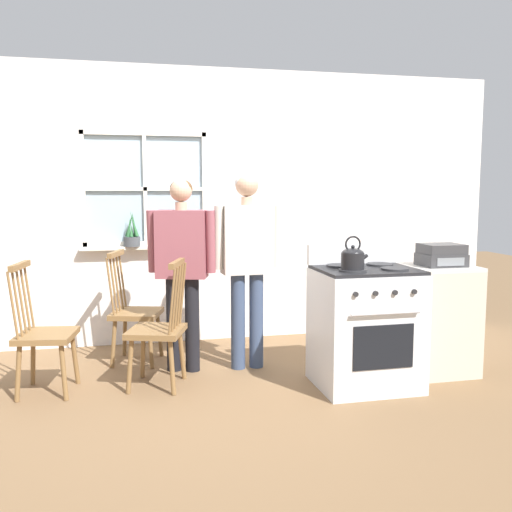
# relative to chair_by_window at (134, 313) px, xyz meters

# --- Properties ---
(ground_plane) EXTENTS (16.00, 16.00, 0.00)m
(ground_plane) POSITION_rel_chair_by_window_xyz_m (0.58, -0.76, -0.44)
(ground_plane) COLOR brown
(wall_back) EXTENTS (6.40, 0.16, 2.70)m
(wall_back) POSITION_rel_chair_by_window_xyz_m (0.61, 0.64, 0.90)
(wall_back) COLOR white
(wall_back) RESTS_ON ground_plane
(chair_by_window) EXTENTS (0.50, 0.51, 0.99)m
(chair_by_window) POSITION_rel_chair_by_window_xyz_m (0.00, 0.00, 0.00)
(chair_by_window) COLOR olive
(chair_by_window) RESTS_ON ground_plane
(chair_near_wall) EXTENTS (0.46, 0.48, 0.99)m
(chair_near_wall) POSITION_rel_chair_by_window_xyz_m (-0.67, -0.63, 0.00)
(chair_near_wall) COLOR olive
(chair_near_wall) RESTS_ON ground_plane
(chair_center_cluster) EXTENTS (0.51, 0.52, 0.99)m
(chair_center_cluster) POSITION_rel_chair_by_window_xyz_m (0.18, -0.69, 0.00)
(chair_center_cluster) COLOR olive
(chair_center_cluster) RESTS_ON ground_plane
(person_elderly_left) EXTENTS (0.57, 0.32, 1.60)m
(person_elderly_left) POSITION_rel_chair_by_window_xyz_m (0.39, -0.34, 0.52)
(person_elderly_left) COLOR black
(person_elderly_left) RESTS_ON ground_plane
(person_teen_center) EXTENTS (0.57, 0.23, 1.65)m
(person_teen_center) POSITION_rel_chair_by_window_xyz_m (0.94, -0.38, 0.56)
(person_teen_center) COLOR #384766
(person_teen_center) RESTS_ON ground_plane
(stove) EXTENTS (0.75, 0.68, 1.08)m
(stove) POSITION_rel_chair_by_window_xyz_m (1.73, -1.03, 0.03)
(stove) COLOR silver
(stove) RESTS_ON ground_plane
(kettle) EXTENTS (0.21, 0.17, 0.25)m
(kettle) POSITION_rel_chair_by_window_xyz_m (1.56, -1.16, 0.58)
(kettle) COLOR black
(kettle) RESTS_ON stove
(potted_plant) EXTENTS (0.16, 0.16, 0.35)m
(potted_plant) POSITION_rel_chair_by_window_xyz_m (0.01, 0.55, 0.64)
(potted_plant) COLOR #42474C
(potted_plant) RESTS_ON wall_back
(side_counter) EXTENTS (0.55, 0.50, 0.90)m
(side_counter) POSITION_rel_chair_by_window_xyz_m (2.45, -0.86, 0.01)
(side_counter) COLOR beige
(side_counter) RESTS_ON ground_plane
(stereo) EXTENTS (0.34, 0.29, 0.18)m
(stereo) POSITION_rel_chair_by_window_xyz_m (2.45, -0.88, 0.54)
(stereo) COLOR #38383A
(stereo) RESTS_ON side_counter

